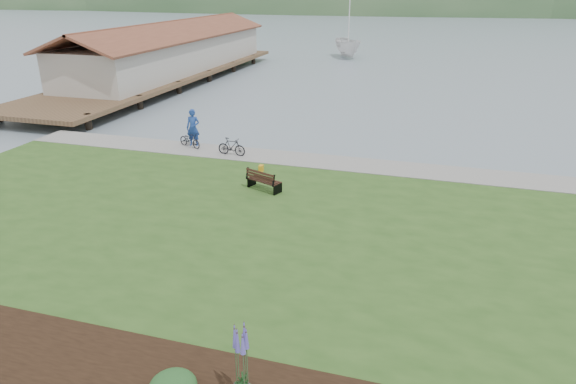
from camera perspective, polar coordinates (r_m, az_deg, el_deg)
name	(u,v)px	position (r m, az deg, el deg)	size (l,w,h in m)	color
ground	(296,230)	(19.28, 0.93, -4.24)	(600.00, 600.00, 0.00)	slate
lawn	(280,250)	(17.49, -0.86, -6.44)	(34.00, 20.00, 0.40)	#2A4E1B
shoreline_path	(335,163)	(25.34, 5.21, 3.28)	(34.00, 2.20, 0.03)	gray
far_hillside	(501,12)	(187.46, 22.54, 17.95)	(580.00, 80.00, 38.00)	#325630
pier_pavilion	(171,52)	(50.92, -12.83, 14.93)	(8.00, 36.00, 5.40)	#4C3826
park_bench	(263,180)	(21.71, -2.81, 1.34)	(1.64, 1.13, 0.94)	black
person	(193,125)	(28.09, -10.53, 7.36)	(0.86, 0.59, 2.36)	navy
bicycle_a	(190,140)	(28.07, -10.86, 5.71)	(1.58, 0.55, 0.83)	black
bicycle_b	(232,147)	(26.39, -6.29, 5.03)	(1.53, 0.44, 0.92)	black
sailboat	(347,58)	(66.49, 6.63, 14.59)	(10.75, 10.95, 28.34)	silver
pannier	(261,168)	(24.02, -3.01, 2.63)	(0.19, 0.29, 0.31)	orange
echium_4	(242,362)	(11.02, -5.16, -18.29)	(0.62, 0.62, 2.31)	#153B1A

